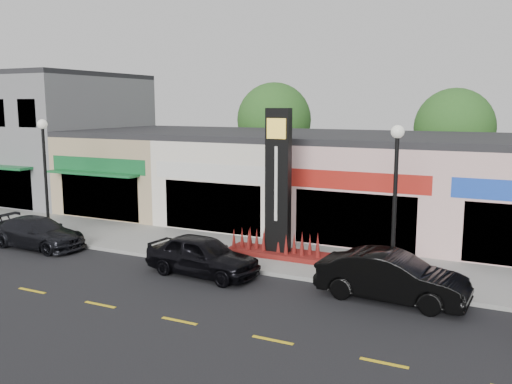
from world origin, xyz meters
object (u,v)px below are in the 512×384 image
pylon_sign (278,205)px  lamp_west_near (45,166)px  lamp_east_near (395,190)px  car_black_sedan (202,255)px  car_dark_sedan (38,233)px  car_black_conv (392,277)px

pylon_sign → lamp_west_near: bearing=-171.2°
lamp_east_near → pylon_sign: 5.42m
lamp_west_near → car_black_sedan: size_ratio=1.24×
car_dark_sedan → car_black_conv: size_ratio=0.97×
pylon_sign → car_black_conv: 6.09m
lamp_east_near → car_dark_sedan: lamp_east_near is taller
pylon_sign → car_black_conv: size_ratio=1.25×
lamp_east_near → car_dark_sedan: (-15.30, -1.28, -2.80)m
car_black_sedan → lamp_west_near: bearing=86.1°
pylon_sign → car_dark_sedan: 10.84m
lamp_west_near → car_black_sedan: 9.82m
lamp_east_near → car_black_sedan: bearing=-167.6°
lamp_west_near → car_black_sedan: (9.32, -1.46, -2.72)m
lamp_west_near → lamp_east_near: same height
pylon_sign → car_dark_sedan: size_ratio=1.29×
car_dark_sedan → car_black_sedan: bearing=-90.1°
car_dark_sedan → car_black_conv: car_black_conv is taller
lamp_east_near → pylon_sign: size_ratio=0.91×
lamp_east_near → car_black_conv: (0.22, -1.07, -2.69)m
lamp_west_near → pylon_sign: size_ratio=0.91×
lamp_west_near → car_black_conv: size_ratio=1.14×
lamp_east_near → car_black_sedan: lamp_east_near is taller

